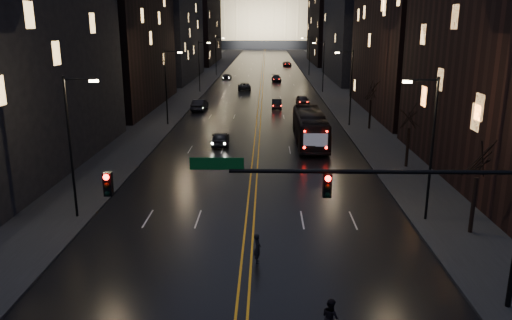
# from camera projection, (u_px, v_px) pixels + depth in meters

# --- Properties ---
(ground) EXTENTS (900.00, 900.00, 0.00)m
(ground) POSITION_uv_depth(u_px,v_px,m) (243.00, 306.00, 21.86)
(ground) COLOR black
(ground) RESTS_ON ground
(road) EXTENTS (20.00, 320.00, 0.02)m
(road) POSITION_uv_depth(u_px,v_px,m) (263.00, 66.00, 147.21)
(road) COLOR black
(road) RESTS_ON ground
(sidewalk_left) EXTENTS (8.00, 320.00, 0.16)m
(sidewalk_left) POSITION_uv_depth(u_px,v_px,m) (216.00, 65.00, 147.48)
(sidewalk_left) COLOR black
(sidewalk_left) RESTS_ON ground
(sidewalk_right) EXTENTS (8.00, 320.00, 0.16)m
(sidewalk_right) POSITION_uv_depth(u_px,v_px,m) (311.00, 65.00, 146.90)
(sidewalk_right) COLOR black
(sidewalk_right) RESTS_ON ground
(center_line) EXTENTS (0.62, 320.00, 0.01)m
(center_line) POSITION_uv_depth(u_px,v_px,m) (263.00, 66.00, 147.20)
(center_line) COLOR orange
(center_line) RESTS_ON road
(building_left_mid) EXTENTS (12.00, 30.00, 28.00)m
(building_left_mid) POSITION_uv_depth(u_px,v_px,m) (112.00, 9.00, 70.66)
(building_left_mid) COLOR black
(building_left_mid) RESTS_ON ground
(building_left_far) EXTENTS (12.00, 34.00, 20.00)m
(building_left_far) POSITION_uv_depth(u_px,v_px,m) (166.00, 33.00, 108.36)
(building_left_far) COLOR black
(building_left_far) RESTS_ON ground
(building_left_dist) EXTENTS (12.00, 40.00, 24.00)m
(building_left_dist) POSITION_uv_depth(u_px,v_px,m) (196.00, 24.00, 154.12)
(building_left_dist) COLOR black
(building_left_dist) RESTS_ON ground
(building_right_mid) EXTENTS (12.00, 34.00, 26.00)m
(building_right_mid) POSITION_uv_depth(u_px,v_px,m) (360.00, 19.00, 106.70)
(building_right_mid) COLOR black
(building_right_mid) RESTS_ON ground
(building_right_dist) EXTENTS (12.00, 40.00, 22.00)m
(building_right_dist) POSITION_uv_depth(u_px,v_px,m) (332.00, 27.00, 153.51)
(building_right_dist) COLOR black
(building_right_dist) RESTS_ON ground
(capitol) EXTENTS (90.00, 50.00, 58.50)m
(capitol) POSITION_uv_depth(u_px,v_px,m) (265.00, 13.00, 258.39)
(capitol) COLOR black
(capitol) RESTS_ON ground
(traffic_signal) EXTENTS (17.29, 0.45, 7.00)m
(traffic_signal) POSITION_uv_depth(u_px,v_px,m) (386.00, 197.00, 20.38)
(traffic_signal) COLOR black
(traffic_signal) RESTS_ON ground
(streetlamp_right_near) EXTENTS (2.13, 0.25, 9.00)m
(streetlamp_right_near) POSITION_uv_depth(u_px,v_px,m) (429.00, 142.00, 29.94)
(streetlamp_right_near) COLOR black
(streetlamp_right_near) RESTS_ON ground
(streetlamp_left_near) EXTENTS (2.13, 0.25, 9.00)m
(streetlamp_left_near) POSITION_uv_depth(u_px,v_px,m) (73.00, 141.00, 30.38)
(streetlamp_left_near) COLOR black
(streetlamp_left_near) RESTS_ON ground
(streetlamp_right_mid) EXTENTS (2.13, 0.25, 9.00)m
(streetlamp_right_mid) POSITION_uv_depth(u_px,v_px,m) (350.00, 84.00, 58.86)
(streetlamp_right_mid) COLOR black
(streetlamp_right_mid) RESTS_ON ground
(streetlamp_left_mid) EXTENTS (2.13, 0.25, 9.00)m
(streetlamp_left_mid) POSITION_uv_depth(u_px,v_px,m) (167.00, 84.00, 59.31)
(streetlamp_left_mid) COLOR black
(streetlamp_left_mid) RESTS_ON ground
(streetlamp_right_far) EXTENTS (2.13, 0.25, 9.00)m
(streetlamp_right_far) POSITION_uv_depth(u_px,v_px,m) (322.00, 64.00, 87.79)
(streetlamp_right_far) COLOR black
(streetlamp_right_far) RESTS_ON ground
(streetlamp_left_far) EXTENTS (2.13, 0.25, 9.00)m
(streetlamp_left_far) POSITION_uv_depth(u_px,v_px,m) (200.00, 64.00, 88.24)
(streetlamp_left_far) COLOR black
(streetlamp_left_far) RESTS_ON ground
(streetlamp_right_dist) EXTENTS (2.13, 0.25, 9.00)m
(streetlamp_right_dist) POSITION_uv_depth(u_px,v_px,m) (309.00, 54.00, 116.72)
(streetlamp_right_dist) COLOR black
(streetlamp_right_dist) RESTS_ON ground
(streetlamp_left_dist) EXTENTS (2.13, 0.25, 9.00)m
(streetlamp_left_dist) POSITION_uv_depth(u_px,v_px,m) (217.00, 54.00, 117.16)
(streetlamp_left_dist) COLOR black
(streetlamp_left_dist) RESTS_ON ground
(tree_right_near) EXTENTS (2.40, 2.40, 6.65)m
(tree_right_near) POSITION_uv_depth(u_px,v_px,m) (479.00, 160.00, 28.11)
(tree_right_near) COLOR black
(tree_right_near) RESTS_ON ground
(tree_right_mid) EXTENTS (2.40, 2.40, 6.65)m
(tree_right_mid) POSITION_uv_depth(u_px,v_px,m) (410.00, 116.00, 41.61)
(tree_right_mid) COLOR black
(tree_right_mid) RESTS_ON ground
(tree_right_far) EXTENTS (2.40, 2.40, 6.65)m
(tree_right_far) POSITION_uv_depth(u_px,v_px,m) (371.00, 91.00, 57.04)
(tree_right_far) COLOR black
(tree_right_far) RESTS_ON ground
(bus) EXTENTS (2.90, 12.20, 3.39)m
(bus) POSITION_uv_depth(u_px,v_px,m) (310.00, 128.00, 50.91)
(bus) COLOR black
(bus) RESTS_ON ground
(oncoming_car_a) EXTENTS (2.01, 4.49, 1.50)m
(oncoming_car_a) POSITION_uv_depth(u_px,v_px,m) (220.00, 138.00, 50.51)
(oncoming_car_a) COLOR black
(oncoming_car_a) RESTS_ON ground
(oncoming_car_b) EXTENTS (2.03, 4.96, 1.60)m
(oncoming_car_b) POSITION_uv_depth(u_px,v_px,m) (200.00, 105.00, 70.90)
(oncoming_car_b) COLOR black
(oncoming_car_b) RESTS_ON ground
(oncoming_car_c) EXTENTS (2.64, 5.15, 1.39)m
(oncoming_car_c) POSITION_uv_depth(u_px,v_px,m) (244.00, 86.00, 92.74)
(oncoming_car_c) COLOR black
(oncoming_car_c) RESTS_ON ground
(oncoming_car_d) EXTENTS (1.90, 4.65, 1.35)m
(oncoming_car_d) POSITION_uv_depth(u_px,v_px,m) (227.00, 77.00, 109.66)
(oncoming_car_d) COLOR black
(oncoming_car_d) RESTS_ON ground
(receding_car_a) EXTENTS (1.54, 4.12, 1.34)m
(receding_car_a) POSITION_uv_depth(u_px,v_px,m) (277.00, 104.00, 72.61)
(receding_car_a) COLOR black
(receding_car_a) RESTS_ON ground
(receding_car_b) EXTENTS (2.08, 4.53, 1.50)m
(receding_car_b) POSITION_uv_depth(u_px,v_px,m) (303.00, 100.00, 75.76)
(receding_car_b) COLOR black
(receding_car_b) RESTS_ON ground
(receding_car_c) EXTENTS (2.12, 4.80, 1.37)m
(receding_car_c) POSITION_uv_depth(u_px,v_px,m) (276.00, 78.00, 106.17)
(receding_car_c) COLOR black
(receding_car_c) RESTS_ON ground
(receding_car_d) EXTENTS (2.49, 5.05, 1.38)m
(receding_car_d) POSITION_uv_depth(u_px,v_px,m) (287.00, 64.00, 144.94)
(receding_car_d) COLOR black
(receding_car_d) RESTS_ON ground
(pedestrian_a) EXTENTS (0.41, 0.60, 1.60)m
(pedestrian_a) POSITION_uv_depth(u_px,v_px,m) (257.00, 248.00, 25.63)
(pedestrian_a) COLOR black
(pedestrian_a) RESTS_ON ground
(pedestrian_b) EXTENTS (0.77, 0.88, 1.59)m
(pedestrian_b) POSITION_uv_depth(u_px,v_px,m) (330.00, 317.00, 19.65)
(pedestrian_b) COLOR black
(pedestrian_b) RESTS_ON ground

